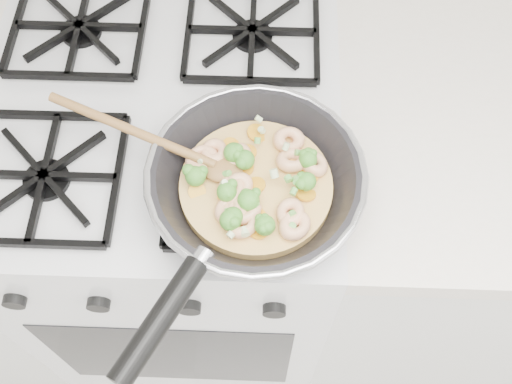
{
  "coord_description": "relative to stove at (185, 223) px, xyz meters",
  "views": [
    {
      "loc": [
        0.18,
        1.1,
        1.7
      ],
      "look_at": [
        0.17,
        1.53,
        0.93
      ],
      "focal_mm": 42.6,
      "sensor_mm": 36.0,
      "label": 1
    }
  ],
  "objects": [
    {
      "name": "stove",
      "position": [
        0.0,
        0.0,
        0.0
      ],
      "size": [
        0.6,
        0.6,
        0.92
      ],
      "color": "white",
      "rests_on": "ground"
    },
    {
      "name": "skillet",
      "position": [
        0.16,
        -0.18,
        0.5
      ],
      "size": [
        0.45,
        0.45,
        0.09
      ],
      "rotation": [
        0.0,
        0.0,
        0.35
      ],
      "color": "black",
      "rests_on": "stove"
    }
  ]
}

